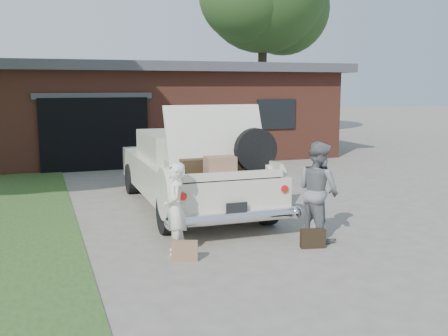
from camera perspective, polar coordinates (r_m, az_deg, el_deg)
name	(u,v)px	position (r m, az deg, el deg)	size (l,w,h in m)	color
ground	(236,236)	(9.07, 1.28, -7.45)	(90.00, 90.00, 0.00)	gray
house	(152,109)	(20.03, -7.86, 6.37)	(12.80, 7.80, 3.30)	brown
sedan	(191,169)	(11.03, -3.58, -0.15)	(2.21, 5.56, 2.22)	silver
woman_left	(175,209)	(8.05, -5.34, -4.42)	(0.51, 0.34, 1.41)	white
woman_right	(318,191)	(8.89, 10.22, -2.43)	(0.80, 0.63, 1.65)	slate
suitcase_left	(185,251)	(7.84, -4.30, -8.99)	(0.39, 0.12, 0.30)	#98704D
suitcase_right	(313,238)	(8.53, 9.65, -7.57)	(0.40, 0.13, 0.31)	black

